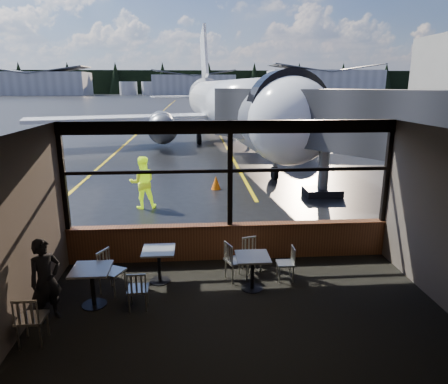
{
  "coord_description": "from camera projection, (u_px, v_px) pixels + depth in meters",
  "views": [
    {
      "loc": [
        -0.87,
        -9.41,
        4.3
      ],
      "look_at": [
        -0.07,
        1.0,
        1.5
      ],
      "focal_mm": 32.0,
      "sensor_mm": 36.0,
      "label": 1
    }
  ],
  "objects": [
    {
      "name": "cone_nose",
      "position": [
        216.0,
        183.0,
        17.0
      ],
      "size": [
        0.41,
        0.41,
        0.57
      ],
      "primitive_type": "cone",
      "color": "#FA5C07",
      "rests_on": "ground_plane"
    },
    {
      "name": "chair_mid_w",
      "position": [
        112.0,
        272.0,
        8.46
      ],
      "size": [
        0.69,
        0.69,
        0.94
      ],
      "primitive_type": null,
      "rotation": [
        0.0,
        0.0,
        -2.04
      ],
      "color": "beige",
      "rests_on": "carpet_floor"
    },
    {
      "name": "ground_plane",
      "position": [
        195.0,
        99.0,
        125.82
      ],
      "size": [
        520.0,
        520.0,
        0.0
      ],
      "primitive_type": "plane",
      "color": "black",
      "rests_on": "ground"
    },
    {
      "name": "chair_near_w",
      "position": [
        236.0,
        261.0,
        9.01
      ],
      "size": [
        0.66,
        0.66,
        0.92
      ],
      "primitive_type": null,
      "rotation": [
        0.0,
        0.0,
        -1.19
      ],
      "color": "beige",
      "rests_on": "carpet_floor"
    },
    {
      "name": "window_transom",
      "position": [
        230.0,
        171.0,
        9.65
      ],
      "size": [
        8.0,
        0.1,
        0.08
      ],
      "primitive_type": "cube",
      "color": "black",
      "rests_on": "ground"
    },
    {
      "name": "jet_bridge",
      "position": [
        311.0,
        140.0,
        15.22
      ],
      "size": [
        8.54,
        10.44,
        4.56
      ],
      "primitive_type": null,
      "color": "#2A2A2D",
      "rests_on": "ground_plane"
    },
    {
      "name": "fuel_tank_b",
      "position": [
        150.0,
        88.0,
        183.27
      ],
      "size": [
        8.0,
        8.0,
        6.0
      ],
      "primitive_type": "cylinder",
      "color": "silver",
      "rests_on": "ground_plane"
    },
    {
      "name": "hangar_mid",
      "position": [
        194.0,
        84.0,
        187.13
      ],
      "size": [
        38.0,
        15.0,
        10.0
      ],
      "primitive_type": null,
      "color": "silver",
      "rests_on": "ground_plane"
    },
    {
      "name": "wall_back",
      "position": [
        284.0,
        347.0,
        4.01
      ],
      "size": [
        8.0,
        0.04,
        3.5
      ],
      "primitive_type": "cube",
      "color": "#4E443E",
      "rests_on": "ground"
    },
    {
      "name": "chair_mid_s",
      "position": [
        138.0,
        289.0,
        7.84
      ],
      "size": [
        0.47,
        0.47,
        0.84
      ],
      "primitive_type": null,
      "rotation": [
        0.0,
        0.0,
        0.02
      ],
      "color": "#B7B2A5",
      "rests_on": "carpet_floor"
    },
    {
      "name": "ground_crew",
      "position": [
        142.0,
        182.0,
        14.27
      ],
      "size": [
        1.03,
        0.87,
        1.88
      ],
      "primitive_type": "imported",
      "rotation": [
        0.0,
        0.0,
        3.33
      ],
      "color": "#BFF219",
      "rests_on": "ground_plane"
    },
    {
      "name": "cafe_table_near",
      "position": [
        252.0,
        273.0,
        8.6
      ],
      "size": [
        0.71,
        0.71,
        0.78
      ],
      "primitive_type": null,
      "color": "#9B958E",
      "rests_on": "carpet_floor"
    },
    {
      "name": "hangar_right",
      "position": [
        324.0,
        82.0,
        184.6
      ],
      "size": [
        50.0,
        20.0,
        12.0
      ],
      "primitive_type": null,
      "color": "silver",
      "rests_on": "ground_plane"
    },
    {
      "name": "wall_left",
      "position": [
        6.0,
        244.0,
        6.6
      ],
      "size": [
        0.04,
        6.0,
        3.5
      ],
      "primitive_type": "cube",
      "color": "#4E443E",
      "rests_on": "ground"
    },
    {
      "name": "fuel_tank_c",
      "position": [
        172.0,
        88.0,
        184.01
      ],
      "size": [
        8.0,
        8.0,
        6.0
      ],
      "primitive_type": "cylinder",
      "color": "silver",
      "rests_on": "ground_plane"
    },
    {
      "name": "cafe_table_left",
      "position": [
        93.0,
        287.0,
        7.95
      ],
      "size": [
        0.74,
        0.74,
        0.82
      ],
      "primitive_type": null,
      "color": "#9A948E",
      "rests_on": "carpet_floor"
    },
    {
      "name": "treeline",
      "position": [
        194.0,
        82.0,
        210.95
      ],
      "size": [
        360.0,
        3.0,
        12.0
      ],
      "primitive_type": "cube",
      "color": "black",
      "rests_on": "ground_plane"
    },
    {
      "name": "chair_near_n",
      "position": [
        252.0,
        255.0,
        9.42
      ],
      "size": [
        0.55,
        0.55,
        0.82
      ],
      "primitive_type": null,
      "rotation": [
        0.0,
        0.0,
        3.41
      ],
      "color": "#BAB5A8",
      "rests_on": "carpet_floor"
    },
    {
      "name": "carpet_floor",
      "position": [
        244.0,
        326.0,
        7.35
      ],
      "size": [
        8.0,
        6.0,
        0.01
      ],
      "primitive_type": "cube",
      "color": "black",
      "rests_on": "ground"
    },
    {
      "name": "cafe_table_mid",
      "position": [
        159.0,
        266.0,
        8.92
      ],
      "size": [
        0.71,
        0.71,
        0.78
      ],
      "primitive_type": null,
      "color": "#A8A39A",
      "rests_on": "carpet_floor"
    },
    {
      "name": "ceiling",
      "position": [
        247.0,
        136.0,
        6.45
      ],
      "size": [
        8.0,
        6.0,
        0.04
      ],
      "primitive_type": "cube",
      "color": "#38332D",
      "rests_on": "ground"
    },
    {
      "name": "mullion_left",
      "position": [
        63.0,
        178.0,
        9.38
      ],
      "size": [
        0.12,
        0.12,
        2.6
      ],
      "primitive_type": "cube",
      "color": "black",
      "rests_on": "ground"
    },
    {
      "name": "chair_near_e",
      "position": [
        285.0,
        264.0,
        9.01
      ],
      "size": [
        0.44,
        0.44,
        0.8
      ],
      "primitive_type": null,
      "rotation": [
        0.0,
        0.0,
        1.55
      ],
      "color": "#B6B0A4",
      "rests_on": "carpet_floor"
    },
    {
      "name": "window_header",
      "position": [
        230.0,
        127.0,
        9.38
      ],
      "size": [
        8.0,
        0.18,
        0.3
      ],
      "primitive_type": "cube",
      "color": "black",
      "rests_on": "ground"
    },
    {
      "name": "passenger",
      "position": [
        46.0,
        280.0,
        7.37
      ],
      "size": [
        0.69,
        0.69,
        1.62
      ],
      "primitive_type": "imported",
      "rotation": [
        0.0,
        0.0,
        0.77
      ],
      "color": "black",
      "rests_on": "carpet_floor"
    },
    {
      "name": "window_sill",
      "position": [
        230.0,
        242.0,
        10.13
      ],
      "size": [
        8.0,
        0.28,
        0.9
      ],
      "primitive_type": "cube",
      "color": "#592F1B",
      "rests_on": "ground"
    },
    {
      "name": "mullion_centre",
      "position": [
        230.0,
        175.0,
        9.67
      ],
      "size": [
        0.12,
        0.12,
        2.6
      ],
      "primitive_type": "cube",
      "color": "black",
      "rests_on": "ground"
    },
    {
      "name": "hangar_left",
      "position": [
        36.0,
        83.0,
        176.97
      ],
      "size": [
        45.0,
        18.0,
        11.0
      ],
      "primitive_type": null,
      "color": "silver",
      "rests_on": "ground_plane"
    },
    {
      "name": "chair_left_s",
      "position": [
        32.0,
        319.0,
        6.77
      ],
      "size": [
        0.51,
        0.51,
        0.94
      ],
      "primitive_type": null,
      "rotation": [
        0.0,
        0.0,
        0.0
      ],
      "color": "#A9A498",
      "rests_on": "carpet_floor"
    },
    {
      "name": "fuel_tank_a",
      "position": [
        128.0,
        88.0,
        182.52
      ],
      "size": [
        8.0,
        8.0,
        6.0
      ],
      "primitive_type": "cylinder",
      "color": "silver",
      "rests_on": "ground_plane"
    },
    {
      "name": "mullion_right",
      "position": [
        387.0,
        172.0,
        9.97
      ],
      "size": [
        0.12,
        0.12,
        2.6
      ],
      "primitive_type": "cube",
      "color": "black",
      "rests_on": "ground"
    },
    {
      "name": "airliner",
      "position": [
        230.0,
        71.0,
        28.47
      ],
      "size": [
        31.83,
        37.01,
        10.53
      ],
      "primitive_type": null,
      "rotation": [
        0.0,
        0.0,
        0.09
      ],
      "color": "white",
      "rests_on": "ground_plane"
    }
  ]
}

